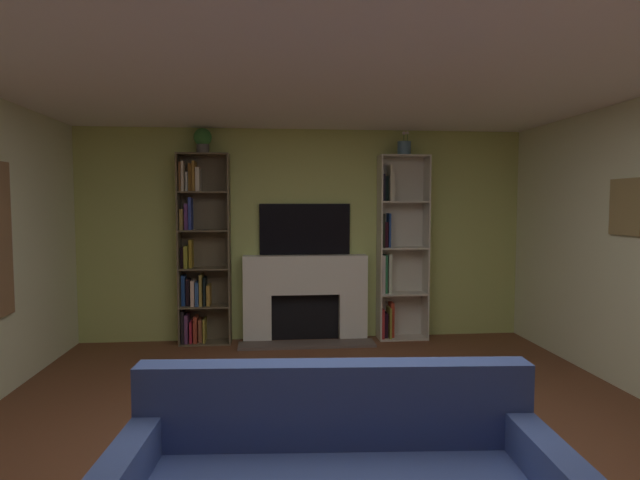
# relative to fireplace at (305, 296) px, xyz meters

# --- Properties ---
(ground_plane) EXTENTS (7.77, 7.77, 0.00)m
(ground_plane) POSITION_rel_fireplace_xyz_m (0.00, -3.13, -0.53)
(ground_plane) COLOR brown
(wall_back_accent) EXTENTS (5.41, 0.06, 2.51)m
(wall_back_accent) POSITION_rel_fireplace_xyz_m (0.00, 0.14, 0.72)
(wall_back_accent) COLOR #BBCA6D
(wall_back_accent) RESTS_ON ground_plane
(ceiling) EXTENTS (5.41, 6.60, 0.06)m
(ceiling) POSITION_rel_fireplace_xyz_m (0.00, -3.13, 2.00)
(ceiling) COLOR white
(ceiling) RESTS_ON wall_back_accent
(fireplace) EXTENTS (1.56, 0.51, 1.02)m
(fireplace) POSITION_rel_fireplace_xyz_m (0.00, 0.00, 0.00)
(fireplace) COLOR white
(fireplace) RESTS_ON ground_plane
(tv) EXTENTS (1.08, 0.06, 0.61)m
(tv) POSITION_rel_fireplace_xyz_m (0.00, 0.08, 0.79)
(tv) COLOR black
(tv) RESTS_ON fireplace
(bookshelf_left) EXTENTS (0.59, 0.28, 2.20)m
(bookshelf_left) POSITION_rel_fireplace_xyz_m (-1.23, 0.01, 0.49)
(bookshelf_left) COLOR brown
(bookshelf_left) RESTS_ON ground_plane
(bookshelf_right) EXTENTS (0.59, 0.28, 2.20)m
(bookshelf_right) POSITION_rel_fireplace_xyz_m (1.10, 0.01, 0.52)
(bookshelf_right) COLOR beige
(bookshelf_right) RESTS_ON ground_plane
(potted_plant) EXTENTS (0.20, 0.20, 0.28)m
(potted_plant) POSITION_rel_fireplace_xyz_m (-1.17, -0.04, 1.82)
(potted_plant) COLOR #525352
(potted_plant) RESTS_ON bookshelf_left
(vase_with_flowers) EXTENTS (0.16, 0.16, 0.28)m
(vase_with_flowers) POSITION_rel_fireplace_xyz_m (1.17, -0.04, 1.75)
(vase_with_flowers) COLOR teal
(vase_with_flowers) RESTS_ON bookshelf_right
(coffee_table) EXTENTS (0.77, 0.53, 0.45)m
(coffee_table) POSITION_rel_fireplace_xyz_m (-0.12, -3.15, -0.15)
(coffee_table) COLOR brown
(coffee_table) RESTS_ON ground_plane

